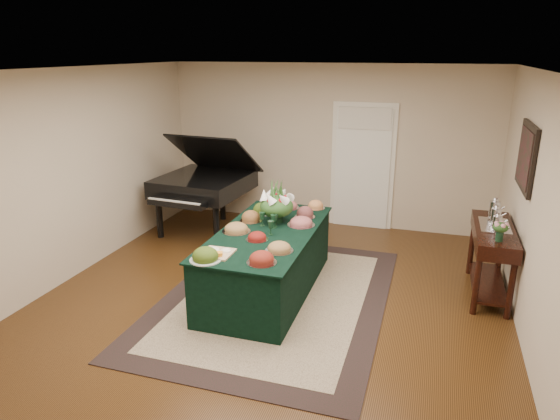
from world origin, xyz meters
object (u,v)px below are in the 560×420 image
(grand_piano, at_px, (204,183))
(mahogany_sideboard, at_px, (493,243))
(buffet_table, at_px, (267,261))
(floral_centerpiece, at_px, (277,202))

(grand_piano, relative_size, mahogany_sideboard, 1.25)
(grand_piano, distance_m, mahogany_sideboard, 4.45)
(grand_piano, bearing_deg, mahogany_sideboard, -13.39)
(buffet_table, xyz_separation_m, floral_centerpiece, (0.00, 0.37, 0.66))
(buffet_table, bearing_deg, mahogany_sideboard, 15.78)
(buffet_table, height_order, mahogany_sideboard, mahogany_sideboard)
(floral_centerpiece, bearing_deg, grand_piano, 140.52)
(floral_centerpiece, bearing_deg, mahogany_sideboard, 8.07)
(grand_piano, xyz_separation_m, mahogany_sideboard, (4.32, -1.03, -0.14))
(grand_piano, bearing_deg, buffet_table, -46.23)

